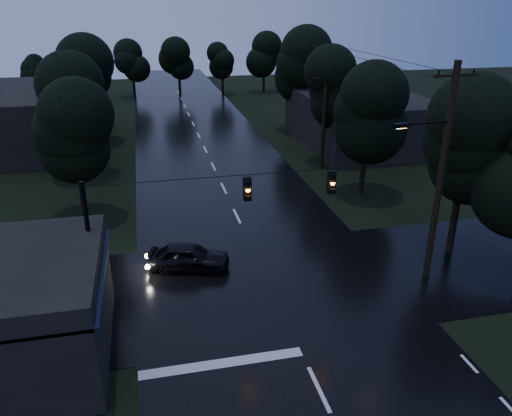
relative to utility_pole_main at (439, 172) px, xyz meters
name	(u,v)px	position (x,y,z in m)	size (l,w,h in m)	color
main_road	(213,167)	(-7.41, 19.00, -5.26)	(12.00, 120.00, 0.02)	black
cross_street	(269,284)	(-7.41, 1.00, -5.26)	(60.00, 9.00, 0.02)	black
building_far_right	(360,120)	(6.59, 23.00, -3.06)	(10.00, 14.00, 4.40)	black
building_far_left	(41,117)	(-21.41, 29.00, -2.76)	(10.00, 16.00, 5.00)	black
utility_pole_main	(439,172)	(0.00, 0.00, 0.00)	(3.50, 0.30, 10.00)	black
utility_pole_far	(324,119)	(0.89, 17.00, -1.38)	(2.00, 0.30, 7.50)	black
anchor_pole_left	(91,253)	(-14.91, 0.00, -2.26)	(0.18, 0.18, 6.00)	black
span_signals	(289,185)	(-6.85, -0.01, -0.01)	(15.00, 0.37, 1.12)	black
tree_corner_near	(467,141)	(2.59, 2.00, 0.74)	(4.48, 4.48, 9.44)	black
tree_left_a	(74,133)	(-16.41, 11.00, -0.02)	(3.92, 3.92, 8.26)	black
tree_left_b	(76,101)	(-17.01, 19.00, 0.36)	(4.20, 4.20, 8.85)	black
tree_left_c	(81,76)	(-17.61, 29.00, 0.74)	(4.48, 4.48, 9.44)	black
tree_right_a	(368,112)	(1.59, 11.00, 0.36)	(4.20, 4.20, 8.85)	black
tree_right_b	(332,86)	(2.19, 19.00, 0.74)	(4.48, 4.48, 9.44)	black
tree_right_c	(301,65)	(2.79, 29.00, 1.11)	(4.76, 4.76, 10.03)	black
car	(189,257)	(-10.88, 3.23, -4.59)	(1.59, 3.94, 1.34)	black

